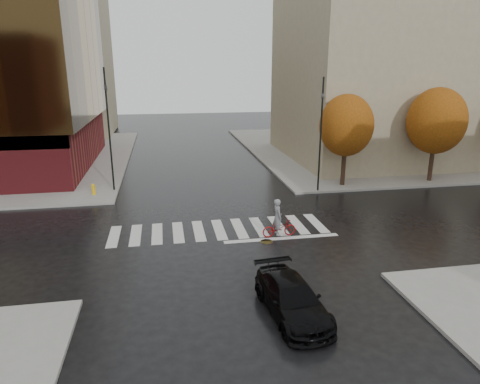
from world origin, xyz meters
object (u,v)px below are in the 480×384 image
at_px(sedan, 292,298).
at_px(cyclist, 279,224).
at_px(fire_hydrant, 93,189).
at_px(traffic_light_ne, 321,127).
at_px(traffic_light_nw, 108,120).

relative_size(sedan, cyclist, 2.14).
bearing_deg(fire_hydrant, traffic_light_ne, -6.30).
bearing_deg(traffic_light_nw, traffic_light_ne, 65.11).
xyz_separation_m(traffic_light_nw, fire_hydrant, (-1.22, -1.02, -4.42)).
distance_m(sedan, traffic_light_ne, 16.18).
relative_size(traffic_light_nw, fire_hydrant, 10.88).
height_order(sedan, traffic_light_ne, traffic_light_ne).
relative_size(sedan, fire_hydrant, 5.72).
height_order(sedan, cyclist, cyclist).
bearing_deg(traffic_light_ne, sedan, 59.42).
bearing_deg(cyclist, sedan, 163.76).
xyz_separation_m(cyclist, traffic_light_ne, (4.82, 7.30, 3.86)).
relative_size(cyclist, fire_hydrant, 2.67).
bearing_deg(sedan, fire_hydrant, 113.78).
bearing_deg(traffic_light_ne, fire_hydrant, -13.38).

